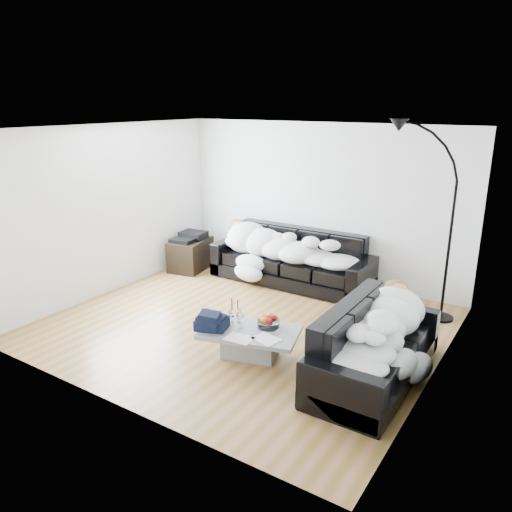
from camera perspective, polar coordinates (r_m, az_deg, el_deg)
The scene contains 24 objects.
ground at distance 6.88m, azimuth -1.37°, elevation -7.80°, with size 5.00×5.00×0.00m, color olive.
wall_back at distance 8.34m, azimuth 7.33°, elevation 6.01°, with size 5.00×0.02×2.60m, color silver.
wall_left at distance 8.08m, azimuth -16.33°, elevation 5.07°, with size 0.02×4.50×2.60m, color silver.
wall_right at distance 5.49m, azimuth 20.67°, elevation -1.06°, with size 0.02×4.50×2.60m, color silver.
ceiling at distance 6.23m, azimuth -1.55°, elevation 14.36°, with size 5.00×5.00×0.00m, color white.
sofa_back at distance 8.26m, azimuth 4.02°, elevation -0.19°, with size 2.68×0.93×0.88m, color black.
sofa_right at distance 5.63m, azimuth 13.55°, elevation -9.72°, with size 2.03×0.87×0.82m, color black.
sleeper_back at distance 8.16m, azimuth 3.88°, elevation 1.12°, with size 2.27×0.78×0.45m, color white, non-canonical shape.
sleeper_right at distance 5.53m, azimuth 13.71°, elevation -7.67°, with size 1.74×0.74×0.43m, color white, non-canonical shape.
teal_cushion at distance 6.07m, azimuth 15.24°, elevation -4.60°, with size 0.36×0.30×0.20m, color #0D5B4B.
coffee_table at distance 6.02m, azimuth -0.70°, elevation -9.91°, with size 1.14×0.67×0.33m, color #939699.
fruit_bowl at distance 6.00m, azimuth 1.41°, elevation -7.40°, with size 0.27×0.27×0.17m, color white.
wine_glass_a at distance 6.10m, azimuth -1.90°, elevation -6.86°, with size 0.08×0.08×0.18m, color white.
wine_glass_b at distance 6.11m, azimuth -2.84°, elevation -6.81°, with size 0.08×0.08×0.19m, color white.
wine_glass_c at distance 5.96m, azimuth -1.67°, elevation -7.47°, with size 0.08×0.08×0.19m, color white.
candle_left at distance 6.27m, azimuth -2.77°, elevation -5.91°, with size 0.04×0.04×0.24m, color maroon.
candle_right at distance 6.28m, azimuth -2.10°, elevation -5.98°, with size 0.04×0.04×0.21m, color maroon.
newspaper_a at distance 5.74m, azimuth 1.16°, elevation -9.44°, with size 0.30×0.23×0.01m, color silver.
newspaper_b at distance 5.75m, azimuth -1.93°, elevation -9.36°, with size 0.31×0.22×0.01m, color silver.
navy_jacket at distance 5.95m, azimuth -5.46°, elevation -6.70°, with size 0.39×0.32×0.19m, color black, non-canonical shape.
shoes at distance 5.64m, azimuth 10.40°, elevation -13.59°, with size 0.47×0.34×0.11m, color #472311, non-canonical shape.
av_cabinet at distance 9.05m, azimuth -7.49°, elevation 0.19°, with size 0.55×0.79×0.55m, color black.
stereo at distance 8.95m, azimuth -7.58°, elevation 2.25°, with size 0.44×0.34×0.13m, color black.
floor_lamp at distance 7.14m, azimuth 21.31°, elevation 2.03°, with size 0.86×0.34×2.37m, color black, non-canonical shape.
Camera 1 is at (3.52, -5.14, 2.94)m, focal length 35.00 mm.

